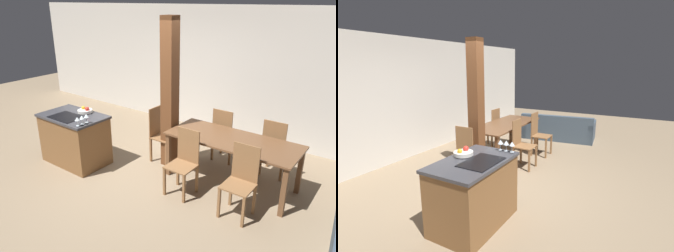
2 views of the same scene
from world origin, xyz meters
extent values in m
plane|color=#847056|center=(0.00, 0.00, 0.00)|extent=(16.00, 16.00, 0.00)
cube|color=beige|center=(0.00, 2.64, 1.35)|extent=(11.20, 0.08, 2.70)
cube|color=brown|center=(-1.13, -0.28, 0.43)|extent=(1.14, 0.71, 0.86)
cube|color=#38383D|center=(-1.13, -0.28, 0.88)|extent=(1.18, 0.75, 0.04)
cube|color=black|center=(-1.13, -0.41, 0.91)|extent=(0.56, 0.40, 0.01)
cylinder|color=silver|center=(-1.05, -0.07, 0.94)|extent=(0.26, 0.26, 0.05)
sphere|color=red|center=(-0.99, -0.06, 0.98)|extent=(0.08, 0.08, 0.08)
sphere|color=gold|center=(-1.10, -0.05, 0.98)|extent=(0.07, 0.07, 0.07)
cylinder|color=silver|center=(-0.62, -0.58, 0.91)|extent=(0.06, 0.06, 0.00)
cylinder|color=silver|center=(-0.62, -0.58, 0.96)|extent=(0.01, 0.01, 0.09)
cone|color=silver|center=(-0.62, -0.58, 1.03)|extent=(0.08, 0.08, 0.06)
cylinder|color=silver|center=(-0.62, -0.48, 0.91)|extent=(0.06, 0.06, 0.00)
cylinder|color=silver|center=(-0.62, -0.48, 0.96)|extent=(0.01, 0.01, 0.09)
cone|color=silver|center=(-0.62, -0.48, 1.03)|extent=(0.08, 0.08, 0.06)
cylinder|color=silver|center=(-0.62, -0.39, 0.91)|extent=(0.06, 0.06, 0.00)
cylinder|color=silver|center=(-0.62, -0.39, 0.96)|extent=(0.01, 0.01, 0.09)
cone|color=silver|center=(-0.62, -0.39, 1.03)|extent=(0.08, 0.08, 0.06)
cube|color=brown|center=(1.47, 0.71, 0.76)|extent=(2.06, 0.86, 0.03)
cube|color=brown|center=(0.51, 0.34, 0.37)|extent=(0.07, 0.07, 0.75)
cube|color=brown|center=(2.44, 0.34, 0.37)|extent=(0.07, 0.07, 0.75)
cube|color=brown|center=(0.51, 1.07, 0.37)|extent=(0.07, 0.07, 0.75)
cube|color=brown|center=(2.44, 1.07, 0.37)|extent=(0.07, 0.07, 0.75)
cube|color=brown|center=(1.01, -0.02, 0.47)|extent=(0.40, 0.40, 0.02)
cube|color=brown|center=(1.01, 0.17, 0.74)|extent=(0.38, 0.02, 0.53)
cube|color=brown|center=(0.83, -0.20, 0.23)|extent=(0.04, 0.04, 0.46)
cube|color=brown|center=(1.18, -0.20, 0.23)|extent=(0.04, 0.04, 0.46)
cube|color=brown|center=(0.83, 0.16, 0.23)|extent=(0.04, 0.04, 0.46)
cube|color=brown|center=(1.18, 0.16, 0.23)|extent=(0.04, 0.04, 0.46)
cube|color=brown|center=(1.93, -0.02, 0.47)|extent=(0.40, 0.40, 0.02)
cube|color=brown|center=(1.93, 0.17, 0.74)|extent=(0.38, 0.02, 0.53)
cube|color=brown|center=(1.76, -0.20, 0.23)|extent=(0.04, 0.04, 0.46)
cube|color=brown|center=(2.11, -0.20, 0.23)|extent=(0.04, 0.04, 0.46)
cube|color=brown|center=(1.76, 0.16, 0.23)|extent=(0.04, 0.04, 0.46)
cube|color=brown|center=(2.11, 0.16, 0.23)|extent=(0.04, 0.04, 0.46)
cube|color=brown|center=(1.01, 1.44, 0.47)|extent=(0.40, 0.40, 0.02)
cube|color=brown|center=(1.01, 1.25, 0.74)|extent=(0.38, 0.02, 0.53)
cube|color=brown|center=(1.18, 1.61, 0.23)|extent=(0.04, 0.04, 0.46)
cube|color=brown|center=(0.83, 1.61, 0.23)|extent=(0.04, 0.04, 0.46)
cube|color=brown|center=(1.18, 1.26, 0.23)|extent=(0.04, 0.04, 0.46)
cube|color=brown|center=(0.83, 1.26, 0.23)|extent=(0.04, 0.04, 0.46)
cube|color=brown|center=(1.93, 1.44, 0.47)|extent=(0.40, 0.40, 0.02)
cube|color=brown|center=(1.93, 1.25, 0.74)|extent=(0.38, 0.02, 0.53)
cube|color=brown|center=(2.11, 1.61, 0.23)|extent=(0.04, 0.04, 0.46)
cube|color=brown|center=(1.76, 1.61, 0.23)|extent=(0.04, 0.04, 0.46)
cube|color=brown|center=(2.11, 1.26, 0.23)|extent=(0.04, 0.04, 0.46)
cube|color=brown|center=(1.76, 1.26, 0.23)|extent=(0.04, 0.04, 0.46)
cube|color=brown|center=(0.14, 0.71, 0.47)|extent=(0.40, 0.40, 0.02)
cube|color=brown|center=(-0.05, 0.71, 0.74)|extent=(0.02, 0.38, 0.53)
cube|color=brown|center=(0.32, 0.53, 0.23)|extent=(0.04, 0.04, 0.46)
cube|color=brown|center=(0.32, 0.88, 0.23)|extent=(0.04, 0.04, 0.46)
cube|color=brown|center=(-0.04, 0.53, 0.23)|extent=(0.04, 0.04, 0.46)
cube|color=brown|center=(-0.04, 0.88, 0.23)|extent=(0.04, 0.04, 0.46)
cube|color=brown|center=(0.29, 0.67, 1.28)|extent=(0.23, 0.23, 2.57)
camera|label=1|loc=(3.44, -3.61, 2.81)|focal=35.00mm
camera|label=2|loc=(-3.68, -2.19, 2.08)|focal=28.00mm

